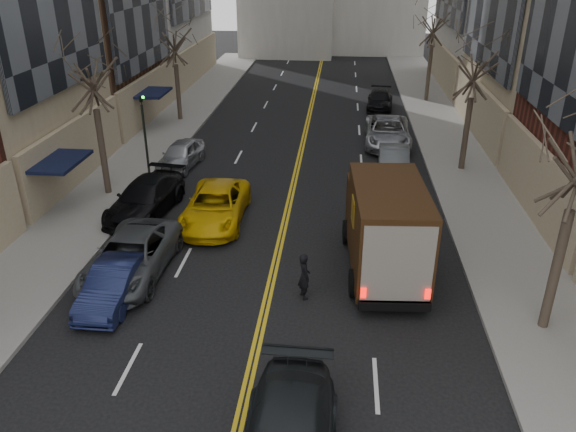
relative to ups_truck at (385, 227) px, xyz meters
name	(u,v)px	position (x,y,z in m)	size (l,w,h in m)	color
sidewalk_left	(150,147)	(-12.99, 12.85, -1.70)	(4.00, 66.00, 0.15)	slate
sidewalk_right	(458,157)	(5.01, 12.85, -1.70)	(4.00, 66.00, 0.15)	slate
tree_lf_mid	(88,56)	(-12.79, 5.85, 4.82)	(3.20, 3.20, 8.91)	#382D23
tree_lf_far	(173,30)	(-12.79, 18.85, 4.25)	(3.20, 3.20, 8.12)	#382D23
tree_rt_mid	(477,53)	(4.81, 10.85, 4.39)	(3.20, 3.20, 8.32)	#382D23
tree_rt_far	(435,10)	(4.81, 25.85, 4.96)	(3.20, 3.20, 9.11)	#382D23
traffic_signal	(144,128)	(-11.38, 7.84, 1.04)	(0.29, 0.26, 4.70)	black
ups_truck	(385,227)	(0.00, 0.00, 0.00)	(2.95, 6.58, 3.53)	black
taxi	(215,206)	(-6.99, 3.46, -1.03)	(2.47, 5.35, 1.49)	#DAA909
pedestrian	(304,276)	(-2.75, -2.06, -0.94)	(0.61, 0.40, 1.67)	black
parked_lf_b	(114,283)	(-9.09, -2.86, -1.12)	(1.40, 4.00, 1.32)	#13193D
parked_lf_c	(131,256)	(-9.09, -1.19, -1.02)	(2.50, 5.43, 1.51)	#43474A
parked_lf_d	(146,198)	(-10.26, 3.97, -1.02)	(2.13, 5.23, 1.52)	black
parked_lf_e	(181,155)	(-10.29, 9.94, -1.07)	(1.66, 4.14, 1.41)	#B2B5BA
parked_rt_a	(394,162)	(1.11, 9.87, -1.05)	(1.54, 4.42, 1.46)	#45494C
parked_rt_b	(387,132)	(1.11, 14.97, -0.98)	(2.65, 5.75, 1.60)	#A3A5AA
parked_rt_c	(380,100)	(1.11, 23.44, -1.12)	(1.83, 4.49, 1.30)	black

